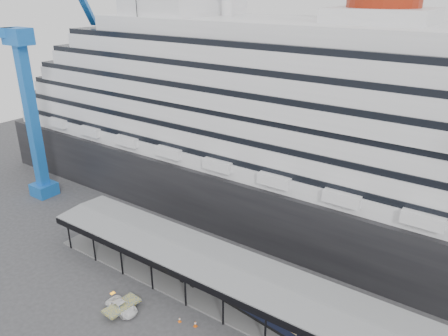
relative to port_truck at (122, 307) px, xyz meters
The scene contains 8 objects.
ground 9.88m from the port_truck, 26.79° to the left, with size 200.00×200.00×0.00m, color #373739.
cruise_ship 41.48m from the port_truck, 76.35° to the left, with size 130.00×30.00×43.90m.
platform_canopy 13.03m from the port_truck, 47.01° to the left, with size 56.00×9.18×5.30m.
crane_blue 43.81m from the port_truck, 157.46° to the left, with size 22.63×19.19×47.60m.
port_truck is the anchor object (origin of this frame).
pullman_carriage 14.38m from the port_truck, 41.45° to the left, with size 20.45×5.19×19.91m.
traffic_cone_left 9.73m from the port_truck, 18.75° to the left, with size 0.45×0.45×0.80m.
traffic_cone_mid 7.65m from the port_truck, 20.17° to the left, with size 0.46×0.46×0.70m.
Camera 1 is at (26.63, -32.85, 37.47)m, focal length 35.00 mm.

